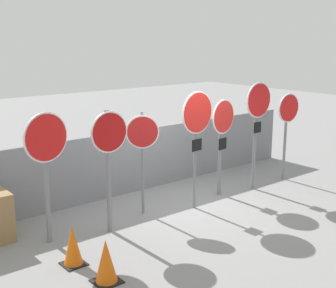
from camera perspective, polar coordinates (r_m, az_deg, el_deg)
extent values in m
plane|color=gray|center=(10.22, 2.28, -7.46)|extent=(40.00, 40.00, 0.00)
cube|color=slate|center=(11.13, -2.81, -1.79)|extent=(9.30, 0.12, 1.47)
cylinder|color=slate|center=(8.41, -14.62, -4.62)|extent=(0.09, 0.09, 2.18)
cylinder|color=white|center=(8.15, -14.68, 0.78)|extent=(0.86, 0.17, 0.87)
cylinder|color=red|center=(8.13, -14.60, 0.76)|extent=(0.80, 0.16, 0.81)
cylinder|color=slate|center=(8.63, -7.29, -3.43)|extent=(0.09, 0.09, 2.29)
cylinder|color=white|center=(8.39, -7.19, 1.44)|extent=(0.76, 0.04, 0.76)
cylinder|color=#AD0F0F|center=(8.38, -7.12, 1.42)|extent=(0.70, 0.04, 0.70)
cylinder|color=slate|center=(9.47, -3.12, -2.41)|extent=(0.06, 0.06, 2.12)
cylinder|color=white|center=(9.26, -3.13, 1.49)|extent=(0.60, 0.34, 0.67)
cylinder|color=red|center=(9.24, -3.12, 1.47)|extent=(0.55, 0.32, 0.61)
cylinder|color=slate|center=(9.75, 3.29, -1.59)|extent=(0.06, 0.06, 2.24)
cylinder|color=white|center=(9.52, 3.60, 3.84)|extent=(0.87, 0.11, 0.88)
cylinder|color=red|center=(9.51, 3.68, 3.83)|extent=(0.81, 0.10, 0.82)
cube|color=black|center=(9.65, 3.54, -0.12)|extent=(0.27, 0.05, 0.25)
cylinder|color=slate|center=(10.66, 6.37, -0.49)|extent=(0.08, 0.08, 2.20)
cylinder|color=white|center=(10.47, 6.76, 3.33)|extent=(0.77, 0.14, 0.78)
cylinder|color=red|center=(10.46, 6.84, 3.32)|extent=(0.71, 0.13, 0.72)
cube|color=black|center=(10.59, 6.67, 0.03)|extent=(0.27, 0.07, 0.26)
cylinder|color=slate|center=(11.15, 10.52, 0.46)|extent=(0.08, 0.08, 2.39)
cylinder|color=white|center=(10.94, 10.99, 5.28)|extent=(0.82, 0.04, 0.82)
cylinder|color=red|center=(10.93, 11.07, 5.27)|extent=(0.76, 0.04, 0.76)
cube|color=black|center=(11.05, 10.85, 2.00)|extent=(0.24, 0.03, 0.25)
cylinder|color=slate|center=(12.13, 14.07, 0.52)|extent=(0.07, 0.07, 2.06)
cylinder|color=white|center=(11.95, 14.50, 4.27)|extent=(0.72, 0.06, 0.72)
cylinder|color=red|center=(11.94, 14.56, 4.26)|extent=(0.66, 0.05, 0.66)
cube|color=black|center=(7.32, -7.49, -16.27)|extent=(0.40, 0.40, 0.02)
cone|color=#E05B0C|center=(7.16, -7.57, -13.90)|extent=(0.33, 0.33, 0.66)
cube|color=black|center=(7.89, -11.42, -14.13)|extent=(0.37, 0.37, 0.02)
cone|color=#E05B0C|center=(7.75, -11.53, -11.97)|extent=(0.30, 0.30, 0.64)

